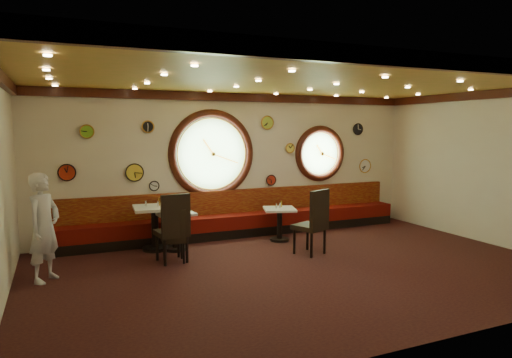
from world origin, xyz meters
name	(u,v)px	position (x,y,z in m)	size (l,w,h in m)	color
floor	(300,269)	(0.00, 0.00, 0.00)	(9.00, 6.00, 0.00)	black
ceiling	(302,80)	(0.00, 0.00, 3.20)	(9.00, 6.00, 0.02)	gold
wall_back	(237,164)	(0.00, 3.00, 1.60)	(9.00, 0.02, 3.20)	beige
wall_front	(437,202)	(0.00, -3.00, 1.60)	(9.00, 0.02, 3.20)	beige
wall_right	(490,168)	(4.50, 0.00, 1.60)	(0.02, 6.00, 3.20)	beige
molding_back	(237,97)	(0.00, 2.95, 3.11)	(9.00, 0.10, 0.18)	#341109
molding_front	(439,61)	(0.00, -2.95, 3.11)	(9.00, 0.10, 0.18)	#341109
molding_right	(493,94)	(4.45, 0.00, 3.11)	(0.10, 6.00, 0.18)	#341109
banquette_base	(242,231)	(0.00, 2.72, 0.10)	(8.00, 0.55, 0.20)	black
banquette_seat	(241,220)	(0.00, 2.72, 0.35)	(8.00, 0.55, 0.30)	#570B07
banquette_back	(238,201)	(0.00, 2.94, 0.75)	(8.00, 0.10, 0.55)	#630709
porthole_left_glass	(212,154)	(-0.60, 3.00, 1.85)	(1.66, 1.66, 0.02)	#8DCE7B
porthole_left_frame	(212,154)	(-0.60, 2.98, 1.85)	(1.98, 1.98, 0.18)	#341109
porthole_left_ring	(212,154)	(-0.60, 2.95, 1.85)	(1.61, 1.61, 0.03)	#C6892E
porthole_right_glass	(320,154)	(2.20, 3.00, 1.80)	(1.10, 1.10, 0.02)	#8DCE7B
porthole_right_frame	(320,154)	(2.20, 2.98, 1.80)	(1.38, 1.38, 0.18)	#341109
porthole_right_ring	(321,154)	(2.20, 2.95, 1.80)	(1.09, 1.09, 0.03)	#C6892E
wall_clock_0	(271,180)	(0.85, 2.96, 1.20)	(0.24, 0.24, 0.03)	red
wall_clock_1	(67,172)	(-3.60, 2.96, 1.55)	(0.32, 0.32, 0.03)	red
wall_clock_2	(134,173)	(-2.30, 2.96, 1.50)	(0.36, 0.36, 0.03)	gold
wall_clock_3	(154,186)	(-1.90, 2.96, 1.20)	(0.20, 0.20, 0.03)	silver
wall_clock_4	(358,129)	(3.30, 2.96, 2.40)	(0.28, 0.28, 0.03)	black
wall_clock_5	(267,123)	(0.75, 2.96, 2.55)	(0.30, 0.30, 0.03)	#9CBE3B
wall_clock_6	(87,132)	(-3.20, 2.96, 2.35)	(0.26, 0.26, 0.03)	#75BA25
wall_clock_7	(290,148)	(1.35, 2.96, 1.95)	(0.22, 0.22, 0.03)	#F3E651
wall_clock_8	(148,127)	(-2.00, 2.96, 2.45)	(0.24, 0.24, 0.03)	black
wall_clock_9	(365,166)	(3.55, 2.96, 1.45)	(0.34, 0.34, 0.03)	white
table_a	(155,223)	(-2.04, 2.24, 0.56)	(0.86, 0.86, 0.88)	black
table_b	(175,226)	(-1.68, 2.07, 0.48)	(0.76, 0.76, 0.77)	black
table_c	(280,220)	(0.56, 1.92, 0.45)	(0.82, 0.82, 0.72)	black
chair_a	(174,224)	(-1.91, 1.20, 0.72)	(0.59, 0.59, 0.78)	black
chair_b	(174,233)	(-1.91, 1.19, 0.56)	(0.46, 0.46, 0.61)	black
chair_c	(314,218)	(0.67, 0.66, 0.72)	(0.69, 0.69, 0.78)	black
condiment_a_salt	(146,204)	(-2.20, 2.32, 0.94)	(0.04, 0.04, 0.11)	silver
condiment_b_salt	(170,210)	(-1.75, 2.13, 0.82)	(0.03, 0.03, 0.10)	#B9B9BD
condiment_c_salt	(276,206)	(0.49, 1.93, 0.77)	(0.04, 0.04, 0.11)	silver
condiment_a_pepper	(158,204)	(-1.98, 2.21, 0.93)	(0.04, 0.04, 0.11)	silver
condiment_b_pepper	(177,210)	(-1.62, 2.08, 0.81)	(0.03, 0.03, 0.09)	silver
condiment_c_pepper	(280,205)	(0.57, 1.94, 0.77)	(0.04, 0.04, 0.11)	silver
condiment_a_bottle	(159,202)	(-1.94, 2.29, 0.96)	(0.05, 0.05, 0.16)	gold
condiment_b_bottle	(178,208)	(-1.61, 2.10, 0.84)	(0.05, 0.05, 0.16)	gold
condiment_c_bottle	(281,204)	(0.66, 2.03, 0.78)	(0.04, 0.04, 0.14)	yellow
waiter	(44,227)	(-4.00, 1.07, 0.86)	(0.63, 0.41, 1.72)	white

